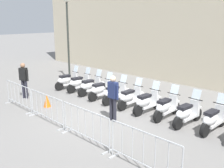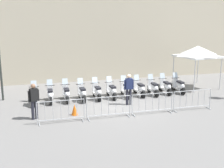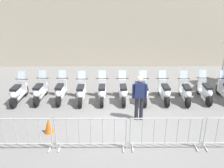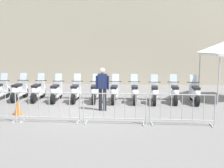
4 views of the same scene
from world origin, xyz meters
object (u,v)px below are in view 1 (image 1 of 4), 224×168
motorcycle_6 (147,102)px  street_lamp (68,31)px  motorcycle_4 (115,93)px  motorcycle_7 (166,107)px  barrier_segment_1 (46,108)px  motorcycle_1 (80,83)px  motorcycle_9 (213,119)px  motorcycle_2 (91,86)px  motorcycle_3 (101,90)px  barrier_segment_2 (85,126)px  traffic_cone (47,101)px  motorcycle_5 (130,97)px  motorcycle_8 (187,113)px  officer_mid_plaza (24,78)px  motorcycle_0 (68,81)px  barrier_segment_3 (143,151)px  officer_by_barriers (113,96)px  barrier_segment_0 (19,96)px

motorcycle_6 → street_lamp: (-6.90, 2.40, 2.61)m
motorcycle_4 → motorcycle_7: bearing=-8.4°
barrier_segment_1 → street_lamp: street_lamp is taller
motorcycle_1 → motorcycle_9: (7.17, -1.09, 0.00)m
motorcycle_1 → motorcycle_9: bearing=-8.7°
motorcycle_2 → motorcycle_3: same height
barrier_segment_2 → traffic_cone: 3.89m
motorcycle_5 → motorcycle_8: same height
officer_mid_plaza → motorcycle_0: bearing=80.9°
motorcycle_0 → barrier_segment_3: motorcycle_0 is taller
motorcycle_6 → barrier_segment_3: (1.95, -3.75, 0.07)m
motorcycle_5 → motorcycle_8: size_ratio=1.01×
motorcycle_0 → street_lamp: 3.43m
barrier_segment_1 → street_lamp: 7.45m
motorcycle_2 → officer_by_barriers: size_ratio=0.99×
motorcycle_9 → traffic_cone: bearing=-166.3°
motorcycle_3 → motorcycle_4: (0.90, -0.10, 0.00)m
motorcycle_7 → barrier_segment_1: (-3.43, -2.94, 0.07)m
motorcycle_1 → street_lamp: size_ratio=0.34×
motorcycle_6 → barrier_segment_2: motorcycle_6 is taller
motorcycle_0 → officer_mid_plaza: (-0.40, -2.49, 0.53)m
motorcycle_1 → barrier_segment_1: motorcycle_1 is taller
motorcycle_7 → traffic_cone: size_ratio=3.13×
motorcycle_9 → barrier_segment_1: size_ratio=0.80×
motorcycle_9 → barrier_segment_2: 4.29m
barrier_segment_0 → barrier_segment_2: (4.48, -0.68, 0.00)m
motorcycle_6 → officer_by_barriers: bearing=-112.1°
motorcycle_5 → barrier_segment_0: bearing=-143.5°
barrier_segment_3 → street_lamp: street_lamp is taller
barrier_segment_2 → officer_by_barriers: 1.98m
motorcycle_8 → barrier_segment_3: 3.45m
motorcycle_8 → barrier_segment_2: size_ratio=0.79×
motorcycle_3 → motorcycle_9: same height
barrier_segment_0 → officer_by_barriers: officer_by_barriers is taller
motorcycle_1 → officer_by_barriers: officer_by_barriers is taller
barrier_segment_3 → street_lamp: bearing=145.2°
motorcycle_9 → officer_mid_plaza: size_ratio=0.99×
motorcycle_0 → motorcycle_3: (2.69, -0.40, 0.00)m
motorcycle_1 → motorcycle_4: bearing=-10.2°
barrier_segment_1 → barrier_segment_2: size_ratio=1.00×
motorcycle_0 → barrier_segment_2: bearing=-39.4°
motorcycle_4 → motorcycle_8: (3.57, -0.57, 0.00)m
motorcycle_6 → motorcycle_2: bearing=170.2°
motorcycle_7 → officer_by_barriers: officer_by_barriers is taller
motorcycle_3 → traffic_cone: (-1.19, -2.31, -0.18)m
motorcycle_9 → motorcycle_7: bearing=173.3°
motorcycle_3 → barrier_segment_1: (0.16, -3.44, 0.07)m
street_lamp → traffic_cone: 5.97m
motorcycle_2 → motorcycle_5: (2.68, -0.47, 0.00)m
barrier_segment_2 → traffic_cone: bearing=157.7°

